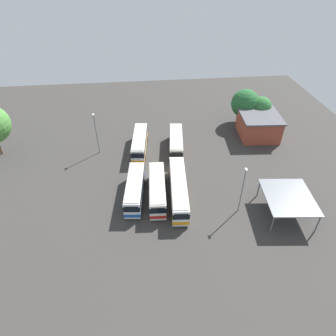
# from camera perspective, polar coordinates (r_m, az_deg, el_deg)

# --- Properties ---
(ground_plane) EXTENTS (91.45, 91.45, 0.00)m
(ground_plane) POSITION_cam_1_polar(r_m,az_deg,el_deg) (54.62, -1.99, -0.58)
(ground_plane) COLOR #383533
(bus_row0_slot0) EXTENTS (10.91, 3.65, 3.45)m
(bus_row0_slot0) POSITION_cam_1_polar(r_m,az_deg,el_deg) (59.43, -5.54, 4.89)
(bus_row0_slot0) COLOR silver
(bus_row0_slot0) RESTS_ON ground_plane
(bus_row0_slot2) EXTENTS (10.53, 3.74, 3.45)m
(bus_row0_slot2) POSITION_cam_1_polar(r_m,az_deg,el_deg) (59.27, 1.55, 4.96)
(bus_row0_slot2) COLOR silver
(bus_row0_slot2) RESTS_ON ground_plane
(bus_row1_slot0) EXTENTS (10.74, 3.66, 3.45)m
(bus_row1_slot0) POSITION_cam_1_polar(r_m,az_deg,el_deg) (48.26, -6.47, -4.04)
(bus_row1_slot0) COLOR silver
(bus_row1_slot0) RESTS_ON ground_plane
(bus_row1_slot1) EXTENTS (10.97, 3.15, 3.45)m
(bus_row1_slot1) POSITION_cam_1_polar(r_m,az_deg,el_deg) (47.90, -2.13, -4.15)
(bus_row1_slot1) COLOR silver
(bus_row1_slot1) RESTS_ON ground_plane
(bus_row1_slot2) EXTENTS (13.82, 3.63, 3.45)m
(bus_row1_slot2) POSITION_cam_1_polar(r_m,az_deg,el_deg) (48.09, 2.02, -3.96)
(bus_row1_slot2) COLOR silver
(bus_row1_slot2) RESTS_ON ground_plane
(depot_building) EXTENTS (9.47, 8.86, 4.95)m
(depot_building) POSITION_cam_1_polar(r_m,az_deg,el_deg) (66.97, 17.18, 7.96)
(depot_building) COLOR #99422D
(depot_building) RESTS_ON ground_plane
(maintenance_shelter) EXTENTS (9.05, 7.96, 3.43)m
(maintenance_shelter) POSITION_cam_1_polar(r_m,az_deg,el_deg) (47.94, 22.41, -5.30)
(maintenance_shelter) COLOR slate
(maintenance_shelter) RESTS_ON ground_plane
(lamp_post_mid_lot) EXTENTS (0.56, 0.28, 8.56)m
(lamp_post_mid_lot) POSITION_cam_1_polar(r_m,az_deg,el_deg) (58.70, -13.78, 6.75)
(lamp_post_mid_lot) COLOR slate
(lamp_post_mid_lot) RESTS_ON ground_plane
(lamp_post_far_corner) EXTENTS (0.56, 0.28, 8.28)m
(lamp_post_far_corner) POSITION_cam_1_polar(r_m,az_deg,el_deg) (45.23, 14.25, -3.93)
(lamp_post_far_corner) COLOR slate
(lamp_post_far_corner) RESTS_ON ground_plane
(tree_south_edge) EXTENTS (4.54, 4.54, 6.95)m
(tree_south_edge) POSITION_cam_1_polar(r_m,az_deg,el_deg) (70.18, 17.64, 11.26)
(tree_south_edge) COLOR brown
(tree_south_edge) RESTS_ON ground_plane
(tree_west_edge) EXTENTS (6.33, 6.33, 8.11)m
(tree_west_edge) POSITION_cam_1_polar(r_m,az_deg,el_deg) (70.19, 14.76, 12.04)
(tree_west_edge) COLOR brown
(tree_west_edge) RESTS_ON ground_plane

